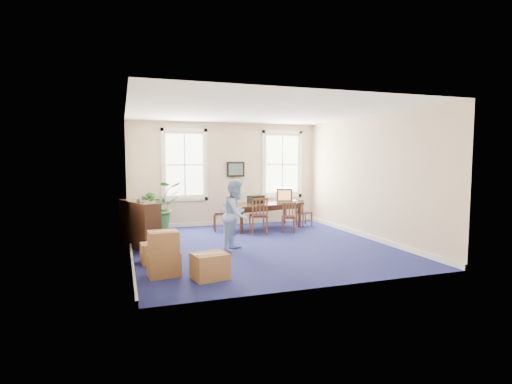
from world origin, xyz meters
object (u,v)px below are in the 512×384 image
object	(u,v)px
conference_table	(264,216)
crt_tv	(284,195)
potted_plant	(158,207)
man	(236,215)
credenza	(140,225)
chair_near_left	(258,216)
cardboard_boxes	(175,250)

from	to	relation	value
conference_table	crt_tv	distance (m)	0.89
conference_table	potted_plant	xyz separation A→B (m)	(-3.08, 0.45, 0.34)
man	credenza	size ratio (longest dim) A/B	1.16
chair_near_left	potted_plant	distance (m)	2.90
man	potted_plant	xyz separation A→B (m)	(-1.51, 2.88, -0.09)
conference_table	potted_plant	size ratio (longest dim) A/B	1.54
man	credenza	world-z (taller)	man
potted_plant	credenza	bearing A→B (deg)	-106.33
man	chair_near_left	bearing A→B (deg)	3.26
chair_near_left	cardboard_boxes	xyz separation A→B (m)	(-2.69, -3.11, -0.08)
chair_near_left	cardboard_boxes	world-z (taller)	chair_near_left
conference_table	crt_tv	bearing A→B (deg)	-8.30
chair_near_left	cardboard_boxes	distance (m)	4.11
man	credenza	distance (m)	2.29
credenza	man	bearing A→B (deg)	-45.33
man	cardboard_boxes	world-z (taller)	man
chair_near_left	credenza	distance (m)	3.30
chair_near_left	credenza	size ratio (longest dim) A/B	0.72
chair_near_left	cardboard_boxes	bearing A→B (deg)	55.88
credenza	potted_plant	bearing A→B (deg)	51.71
crt_tv	cardboard_boxes	bearing A→B (deg)	-114.02
conference_table	man	world-z (taller)	man
conference_table	chair_near_left	size ratio (longest dim) A/B	2.18
conference_table	potted_plant	bearing A→B (deg)	159.05
conference_table	chair_near_left	world-z (taller)	chair_near_left
crt_tv	potted_plant	world-z (taller)	potted_plant
man	cardboard_boxes	size ratio (longest dim) A/B	1.09
crt_tv	potted_plant	size ratio (longest dim) A/B	0.36
crt_tv	conference_table	bearing A→B (deg)	-155.45
chair_near_left	man	bearing A→B (deg)	63.14
potted_plant	man	bearing A→B (deg)	-62.30
potted_plant	crt_tv	bearing A→B (deg)	-6.04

